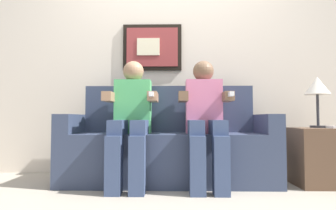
% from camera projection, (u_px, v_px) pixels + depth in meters
% --- Properties ---
extents(ground_plane, '(5.60, 5.60, 0.00)m').
position_uv_depth(ground_plane, '(168.00, 191.00, 2.27)').
color(ground_plane, '#9E9384').
extents(back_wall_assembly, '(4.31, 0.10, 2.60)m').
position_uv_depth(back_wall_assembly, '(169.00, 53.00, 3.10)').
color(back_wall_assembly, beige).
rests_on(back_wall_assembly, ground_plane).
extents(couch, '(1.91, 0.58, 0.90)m').
position_uv_depth(couch, '(168.00, 148.00, 2.61)').
color(couch, '#333D56').
rests_on(couch, ground_plane).
extents(person_on_left, '(0.46, 0.56, 1.11)m').
position_uv_depth(person_on_left, '(131.00, 116.00, 2.47)').
color(person_on_left, '#4CB266').
rests_on(person_on_left, ground_plane).
extents(person_on_right, '(0.46, 0.56, 1.11)m').
position_uv_depth(person_on_right, '(205.00, 116.00, 2.46)').
color(person_on_right, pink).
rests_on(person_on_right, ground_plane).
extents(side_table_right, '(0.40, 0.40, 0.50)m').
position_uv_depth(side_table_right, '(317.00, 157.00, 2.48)').
color(side_table_right, brown).
rests_on(side_table_right, ground_plane).
extents(table_lamp, '(0.22, 0.22, 0.46)m').
position_uv_depth(table_lamp, '(317.00, 88.00, 2.56)').
color(table_lamp, '#333338').
rests_on(table_lamp, side_table_right).
extents(spare_remote_on_table, '(0.04, 0.13, 0.02)m').
position_uv_depth(spare_remote_on_table, '(331.00, 127.00, 2.42)').
color(spare_remote_on_table, white).
rests_on(spare_remote_on_table, side_table_right).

